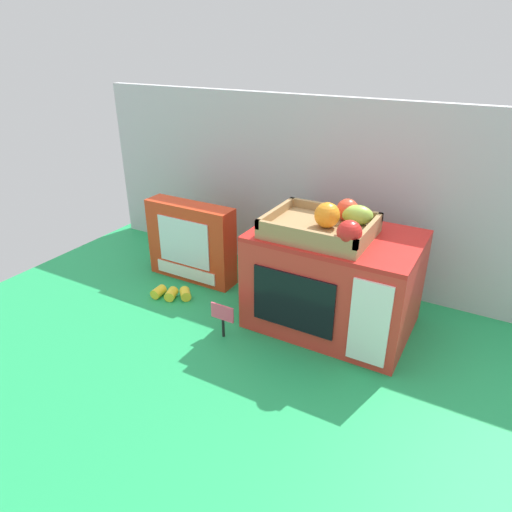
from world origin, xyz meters
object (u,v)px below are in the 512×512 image
Objects in this scene: price_sign at (222,316)px; loose_toy_banana at (172,293)px; toy_microwave at (333,280)px; cookie_set_box at (191,242)px; food_groups_crate at (328,225)px.

loose_toy_banana is at bearing 159.86° from price_sign.
loose_toy_banana is at bearing -166.50° from toy_microwave.
cookie_set_box is (-0.51, 0.03, -0.01)m from toy_microwave.
toy_microwave is at bearing 52.41° from food_groups_crate.
toy_microwave is 3.45× the size of loose_toy_banana.
toy_microwave is 0.51m from cookie_set_box.
toy_microwave reaches higher than price_sign.
cookie_set_box is 0.37m from price_sign.
toy_microwave is 0.32m from price_sign.
loose_toy_banana is (-0.46, -0.09, -0.29)m from food_groups_crate.
loose_toy_banana is (-0.48, -0.12, -0.12)m from toy_microwave.
toy_microwave is 0.17m from food_groups_crate.
cookie_set_box is 0.19m from loose_toy_banana.
price_sign is 0.80× the size of loose_toy_banana.
cookie_set_box is 2.45× the size of loose_toy_banana.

